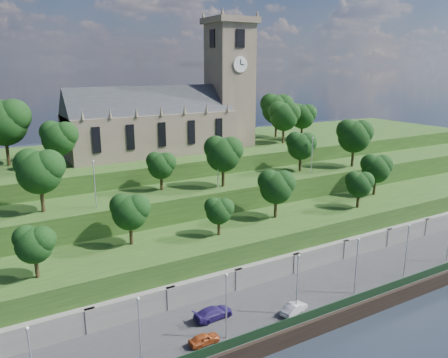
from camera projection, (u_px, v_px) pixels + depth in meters
ground at (321, 333)px, 53.58m from camera, size 320.00×320.00×0.00m
promenade at (291, 303)px, 58.36m from camera, size 160.00×12.00×2.00m
quay_wall at (322, 326)px, 53.26m from camera, size 160.00×0.50×2.20m
fence at (319, 312)px, 53.42m from camera, size 160.00×0.10×1.20m
retaining_wall at (265, 275)px, 62.99m from camera, size 160.00×2.10×5.00m
embankment_lower at (243, 251)px, 67.67m from camera, size 160.00×12.00×8.00m
embankment_upper at (210, 218)px, 76.40m from camera, size 160.00×10.00×12.00m
hilltop at (164, 182)px, 93.65m from camera, size 160.00×32.00×15.00m
church at (173, 114)px, 86.84m from camera, size 38.60×12.35×27.60m
trees_lower at (267, 191)px, 68.02m from camera, size 65.42×8.78×7.91m
trees_upper at (240, 149)px, 75.02m from camera, size 65.33×8.34×9.56m
trees_hilltop at (162, 118)px, 85.47m from camera, size 73.94×16.22×11.63m
lamp_posts_promenade at (297, 280)px, 53.04m from camera, size 60.36×0.36×7.99m
lamp_posts_upper at (218, 165)px, 71.31m from camera, size 40.36×0.36×7.06m
car_left at (204, 339)px, 48.21m from camera, size 3.58×1.51×1.21m
car_middle at (294, 308)px, 54.12m from camera, size 4.25×2.46×1.32m
car_right at (213, 313)px, 53.03m from camera, size 5.16×2.39×1.46m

